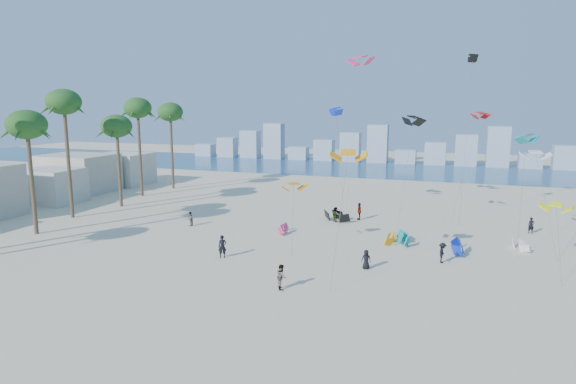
% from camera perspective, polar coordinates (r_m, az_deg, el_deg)
% --- Properties ---
extents(ground, '(220.00, 220.00, 0.00)m').
position_cam_1_polar(ground, '(35.32, -13.47, -11.30)').
color(ground, beige).
rests_on(ground, ground).
extents(ocean, '(220.00, 220.00, 0.00)m').
position_cam_1_polar(ocean, '(101.97, 8.75, 2.86)').
color(ocean, navy).
rests_on(ocean, ground).
extents(kitesurfer_near, '(0.83, 0.71, 1.93)m').
position_cam_1_polar(kitesurfer_near, '(41.73, -7.68, -6.35)').
color(kitesurfer_near, black).
rests_on(kitesurfer_near, ground).
extents(kitesurfer_mid, '(0.99, 1.07, 1.77)m').
position_cam_1_polar(kitesurfer_mid, '(34.65, -0.76, -9.87)').
color(kitesurfer_mid, gray).
rests_on(kitesurfer_mid, ground).
extents(kitesurfers_far, '(34.62, 17.43, 1.92)m').
position_cam_1_polar(kitesurfers_far, '(49.04, 8.15, -4.00)').
color(kitesurfers_far, black).
rests_on(kitesurfers_far, ground).
extents(grounded_kites, '(23.37, 11.32, 1.08)m').
position_cam_1_polar(grounded_kites, '(48.32, 11.98, -4.78)').
color(grounded_kites, '#F2357A').
rests_on(grounded_kites, ground).
extents(flying_kites, '(23.83, 29.85, 18.58)m').
position_cam_1_polar(flying_kites, '(50.94, 14.62, 9.26)').
color(flying_kites, orange).
rests_on(flying_kites, ground).
extents(palm_row, '(6.30, 44.80, 14.87)m').
position_cam_1_polar(palm_row, '(59.64, -24.03, 8.02)').
color(palm_row, brown).
rests_on(palm_row, ground).
extents(beachfront_buildings, '(11.50, 43.00, 6.00)m').
position_cam_1_polar(beachfront_buildings, '(71.55, -27.55, 0.90)').
color(beachfront_buildings, beige).
rests_on(beachfront_buildings, ground).
extents(distant_skyline, '(85.00, 3.00, 8.40)m').
position_cam_1_polar(distant_skyline, '(111.64, 9.13, 5.06)').
color(distant_skyline, '#9EADBF').
rests_on(distant_skyline, ground).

